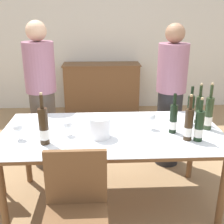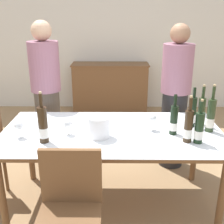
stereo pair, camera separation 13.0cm
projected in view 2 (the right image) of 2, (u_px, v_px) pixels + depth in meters
name	position (u px, v px, depth m)	size (l,w,h in m)	color
ground_plane	(112.00, 202.00, 2.72)	(12.00, 12.00, 0.00)	#A37F56
back_wall	(113.00, 31.00, 5.00)	(8.00, 0.10, 2.80)	silver
sideboard_cabinet	(110.00, 88.00, 5.05)	(1.35, 0.46, 0.87)	brown
dining_table	(112.00, 138.00, 2.49)	(1.94, 0.99, 0.75)	brown
ice_bucket	(99.00, 126.00, 2.32)	(0.19, 0.19, 0.18)	white
wine_bottle_0	(174.00, 121.00, 2.37)	(0.07, 0.07, 0.35)	black
wine_bottle_1	(188.00, 127.00, 2.23)	(0.07, 0.07, 0.39)	#332314
wine_bottle_2	(43.00, 126.00, 2.22)	(0.08, 0.08, 0.42)	#332314
wine_bottle_3	(199.00, 128.00, 2.21)	(0.07, 0.07, 0.36)	black
wine_bottle_4	(192.00, 113.00, 2.53)	(0.06, 0.06, 0.36)	black
wine_bottle_5	(201.00, 112.00, 2.56)	(0.07, 0.07, 0.38)	#28381E
wine_bottle_6	(211.00, 116.00, 2.42)	(0.07, 0.07, 0.42)	#28381E
wine_glass_0	(68.00, 124.00, 2.37)	(0.08, 0.08, 0.14)	white
wine_glass_1	(19.00, 126.00, 2.31)	(0.08, 0.08, 0.14)	white
wine_glass_2	(152.00, 119.00, 2.45)	(0.08, 0.08, 0.15)	white
chair_near_front	(70.00, 206.00, 1.86)	(0.42, 0.42, 0.89)	brown
person_host	(47.00, 97.00, 3.16)	(0.33, 0.33, 1.66)	#51473D
person_guest_left	(175.00, 99.00, 3.13)	(0.33, 0.33, 1.63)	#262628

